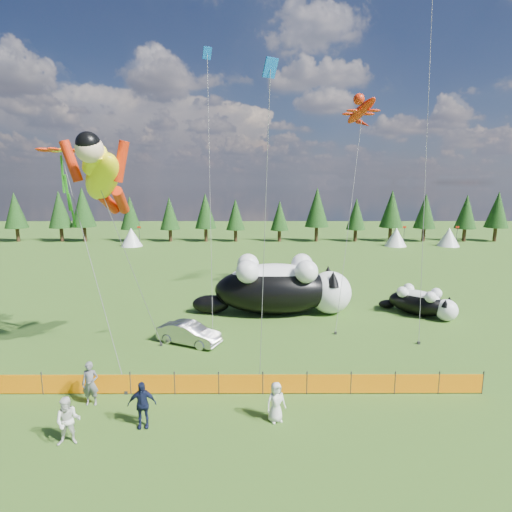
{
  "coord_description": "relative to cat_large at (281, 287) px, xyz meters",
  "views": [
    {
      "loc": [
        0.64,
        -19.74,
        9.49
      ],
      "look_at": [
        0.71,
        4.0,
        5.12
      ],
      "focal_mm": 28.0,
      "sensor_mm": 36.0,
      "label": 1
    }
  ],
  "objects": [
    {
      "name": "ground",
      "position": [
        -2.58,
        -8.54,
        -2.01
      ],
      "size": [
        160.0,
        160.0,
        0.0
      ],
      "primitive_type": "plane",
      "color": "#16370A",
      "rests_on": "ground"
    },
    {
      "name": "safety_fence",
      "position": [
        -2.58,
        -11.54,
        -1.5
      ],
      "size": [
        22.06,
        0.06,
        1.1
      ],
      "color": "#262626",
      "rests_on": "ground"
    },
    {
      "name": "tree_line",
      "position": [
        -2.58,
        36.46,
        1.99
      ],
      "size": [
        90.0,
        4.0,
        8.0
      ],
      "primitive_type": null,
      "color": "black",
      "rests_on": "ground"
    },
    {
      "name": "festival_tents",
      "position": [
        8.42,
        31.46,
        -0.61
      ],
      "size": [
        50.0,
        3.2,
        2.8
      ],
      "primitive_type": null,
      "color": "white",
      "rests_on": "ground"
    },
    {
      "name": "cat_large",
      "position": [
        0.0,
        0.0,
        0.0
      ],
      "size": [
        11.68,
        4.2,
        4.22
      ],
      "rotation": [
        0.0,
        0.0,
        0.01
      ],
      "color": "black",
      "rests_on": "ground"
    },
    {
      "name": "cat_small",
      "position": [
        10.11,
        -0.57,
        -1.03
      ],
      "size": [
        4.67,
        4.34,
        2.05
      ],
      "rotation": [
        0.0,
        0.0,
        -0.72
      ],
      "color": "black",
      "rests_on": "ground"
    },
    {
      "name": "car",
      "position": [
        -5.87,
        -5.7,
        -1.37
      ],
      "size": [
        4.1,
        2.82,
        1.28
      ],
      "primitive_type": "imported",
      "rotation": [
        0.0,
        0.0,
        1.15
      ],
      "color": "#AAA9AE",
      "rests_on": "ground"
    },
    {
      "name": "spectator_a",
      "position": [
        -9.04,
        -12.37,
        -1.04
      ],
      "size": [
        0.72,
        0.49,
        1.94
      ],
      "primitive_type": "imported",
      "rotation": [
        0.0,
        0.0,
        0.04
      ],
      "color": "slate",
      "rests_on": "ground"
    },
    {
      "name": "spectator_b",
      "position": [
        -8.76,
        -15.06,
        -1.08
      ],
      "size": [
        0.98,
        0.68,
        1.84
      ],
      "primitive_type": "imported",
      "rotation": [
        0.0,
        0.0,
        0.18
      ],
      "color": "silver",
      "rests_on": "ground"
    },
    {
      "name": "spectator_c",
      "position": [
        -6.36,
        -13.99,
        -1.06
      ],
      "size": [
        1.17,
        0.7,
        1.89
      ],
      "primitive_type": "imported",
      "rotation": [
        0.0,
        0.0,
        0.12
      ],
      "color": "#131A36",
      "rests_on": "ground"
    },
    {
      "name": "spectator_e",
      "position": [
        -1.09,
        -13.63,
        -1.18
      ],
      "size": [
        0.95,
        0.8,
        1.66
      ],
      "primitive_type": "imported",
      "rotation": [
        0.0,
        0.0,
        0.39
      ],
      "color": "silver",
      "rests_on": "ground"
    },
    {
      "name": "superhero_kite",
      "position": [
        -9.43,
        -8.33,
        7.72
      ],
      "size": [
        6.36,
        6.51,
        12.15
      ],
      "color": "#FFED0D",
      "rests_on": "ground"
    },
    {
      "name": "gecko_kite",
      "position": [
        6.31,
        4.15,
        12.95
      ],
      "size": [
        5.28,
        11.45,
        17.31
      ],
      "color": "red",
      "rests_on": "ground"
    },
    {
      "name": "flower_kite",
      "position": [
        -12.0,
        -6.96,
        8.97
      ],
      "size": [
        5.67,
        6.03,
        12.62
      ],
      "color": "red",
      "rests_on": "ground"
    },
    {
      "name": "diamond_kite_a",
      "position": [
        -4.91,
        -1.52,
        14.54
      ],
      "size": [
        1.14,
        5.49,
        18.49
      ],
      "color": "blue",
      "rests_on": "ground"
    },
    {
      "name": "diamond_kite_c",
      "position": [
        -1.32,
        -10.95,
        11.5
      ],
      "size": [
        1.04,
        0.69,
        14.87
      ],
      "color": "blue",
      "rests_on": "ground"
    }
  ]
}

